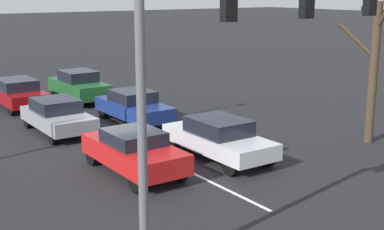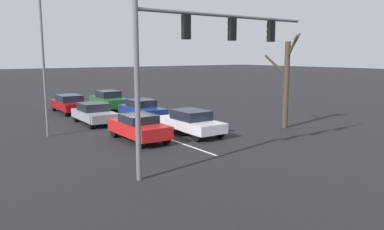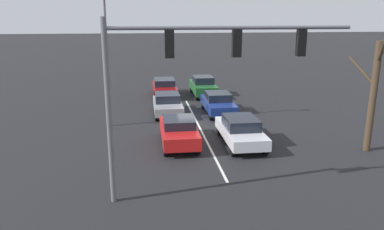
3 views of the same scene
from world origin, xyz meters
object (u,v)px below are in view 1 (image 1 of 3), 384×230
(car_gray_midlane_second, at_px, (57,115))
(bare_tree_near, at_px, (374,66))
(car_navy_leftlane_second, at_px, (134,106))
(car_darkgreen_leftlane_third, at_px, (79,86))
(traffic_signal_gantry, at_px, (249,35))
(car_red_midlane_front, at_px, (134,151))
(car_silver_leftlane_front, at_px, (218,137))
(car_maroon_midlane_third, at_px, (17,92))

(car_gray_midlane_second, height_order, bare_tree_near, bare_tree_near)
(car_navy_leftlane_second, xyz_separation_m, car_darkgreen_leftlane_third, (0.12, -6.04, 0.09))
(car_darkgreen_leftlane_third, bearing_deg, traffic_signal_gantry, 79.12)
(car_red_midlane_front, relative_size, car_gray_midlane_second, 1.02)
(bare_tree_near, bearing_deg, car_red_midlane_front, -12.62)
(car_darkgreen_leftlane_third, distance_m, traffic_signal_gantry, 19.02)
(car_silver_leftlane_front, relative_size, car_darkgreen_leftlane_third, 1.03)
(car_silver_leftlane_front, height_order, car_darkgreen_leftlane_third, car_darkgreen_leftlane_third)
(car_maroon_midlane_third, distance_m, traffic_signal_gantry, 18.99)
(car_gray_midlane_second, relative_size, traffic_signal_gantry, 0.49)
(car_navy_leftlane_second, distance_m, car_darkgreen_leftlane_third, 6.04)
(car_silver_leftlane_front, distance_m, bare_tree_near, 6.88)
(car_red_midlane_front, bearing_deg, traffic_signal_gantry, 87.67)
(car_red_midlane_front, bearing_deg, bare_tree_near, 167.38)
(traffic_signal_gantry, relative_size, bare_tree_near, 1.45)
(car_red_midlane_front, height_order, car_darkgreen_leftlane_third, car_darkgreen_leftlane_third)
(car_red_midlane_front, distance_m, car_maroon_midlane_third, 12.52)
(car_darkgreen_leftlane_third, height_order, traffic_signal_gantry, traffic_signal_gantry)
(car_silver_leftlane_front, xyz_separation_m, car_darkgreen_leftlane_third, (0.06, -12.53, 0.08))
(car_red_midlane_front, distance_m, car_navy_leftlane_second, 7.05)
(bare_tree_near, bearing_deg, car_navy_leftlane_second, -53.54)
(car_red_midlane_front, bearing_deg, car_silver_leftlane_front, 174.77)
(car_darkgreen_leftlane_third, height_order, bare_tree_near, bare_tree_near)
(car_silver_leftlane_front, bearing_deg, car_darkgreen_leftlane_third, -89.73)
(car_red_midlane_front, relative_size, traffic_signal_gantry, 0.50)
(car_gray_midlane_second, xyz_separation_m, traffic_signal_gantry, (0.06, 12.45, 4.27))
(car_navy_leftlane_second, bearing_deg, bare_tree_near, 126.46)
(bare_tree_near, bearing_deg, car_silver_leftlane_front, -16.41)
(car_darkgreen_leftlane_third, distance_m, bare_tree_near, 15.83)
(car_maroon_midlane_third, bearing_deg, car_red_midlane_front, 90.21)
(car_navy_leftlane_second, bearing_deg, car_red_midlane_front, 61.40)
(car_maroon_midlane_third, distance_m, bare_tree_near, 17.66)
(car_maroon_midlane_third, xyz_separation_m, traffic_signal_gantry, (0.20, 18.51, 4.24))
(car_darkgreen_leftlane_third, bearing_deg, car_navy_leftlane_second, 91.11)
(car_darkgreen_leftlane_third, bearing_deg, car_maroon_midlane_third, -5.06)
(car_gray_midlane_second, height_order, car_navy_leftlane_second, car_navy_leftlane_second)
(car_darkgreen_leftlane_third, relative_size, bare_tree_near, 0.75)
(car_silver_leftlane_front, height_order, car_gray_midlane_second, car_silver_leftlane_front)
(car_gray_midlane_second, height_order, car_darkgreen_leftlane_third, car_darkgreen_leftlane_third)
(car_darkgreen_leftlane_third, bearing_deg, bare_tree_near, 113.57)
(car_gray_midlane_second, bearing_deg, car_navy_leftlane_second, 175.71)
(car_navy_leftlane_second, bearing_deg, car_gray_midlane_second, -4.29)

